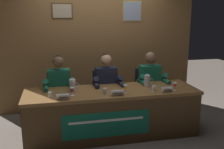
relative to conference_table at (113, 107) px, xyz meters
name	(u,v)px	position (x,y,z in m)	size (l,w,h in m)	color
ground_plane	(112,133)	(0.00, 0.10, -0.50)	(12.00, 12.00, 0.00)	#70665B
wall_back_panelled	(98,45)	(0.00, 1.39, 0.81)	(3.90, 0.14, 2.60)	brown
conference_table	(113,107)	(0.00, 0.00, 0.00)	(2.70, 0.82, 0.73)	brown
chair_left	(60,99)	(-0.80, 0.69, -0.05)	(0.44, 0.44, 0.91)	black
panelist_left	(59,87)	(-0.80, 0.49, 0.22)	(0.51, 0.48, 1.24)	black
nameplate_left	(63,97)	(-0.76, -0.20, 0.28)	(0.18, 0.06, 0.08)	white
juice_glass_left	(72,90)	(-0.63, -0.05, 0.32)	(0.06, 0.06, 0.12)	white
water_cup_left	(50,95)	(-0.94, -0.08, 0.27)	(0.06, 0.06, 0.08)	silver
chair_center	(105,96)	(0.00, 0.69, -0.05)	(0.44, 0.44, 0.91)	black
panelist_center	(107,84)	(0.00, 0.49, 0.22)	(0.51, 0.48, 1.24)	black
nameplate_center	(118,93)	(0.02, -0.19, 0.28)	(0.20, 0.06, 0.08)	white
juice_glass_center	(125,87)	(0.17, -0.09, 0.32)	(0.06, 0.06, 0.12)	white
water_cup_center	(105,91)	(-0.15, -0.06, 0.27)	(0.06, 0.06, 0.08)	silver
chair_right	(147,93)	(0.80, 0.69, -0.05)	(0.44, 0.44, 0.91)	black
panelist_right	(151,82)	(0.80, 0.49, 0.22)	(0.51, 0.48, 1.24)	black
nameplate_right	(167,90)	(0.80, -0.19, 0.28)	(0.16, 0.06, 0.08)	white
juice_glass_right	(175,85)	(0.96, -0.12, 0.32)	(0.06, 0.06, 0.12)	white
water_cup_right	(154,89)	(0.63, -0.10, 0.27)	(0.06, 0.06, 0.08)	silver
water_pitcher_left_side	(72,85)	(-0.60, 0.17, 0.33)	(0.15, 0.10, 0.21)	silver
water_pitcher_right_side	(147,81)	(0.61, 0.19, 0.33)	(0.15, 0.10, 0.21)	silver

